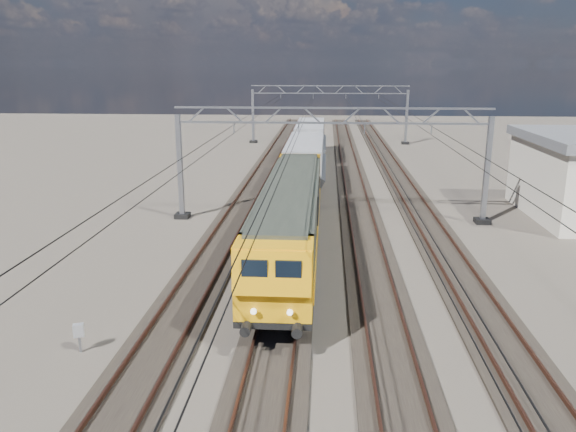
# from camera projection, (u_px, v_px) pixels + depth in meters

# --- Properties ---
(ground) EXTENTS (160.00, 160.00, 0.00)m
(ground) POSITION_uv_depth(u_px,v_px,m) (330.00, 239.00, 31.80)
(ground) COLOR black
(ground) RESTS_ON ground
(track_outer_west) EXTENTS (2.60, 140.00, 0.30)m
(track_outer_west) POSITION_uv_depth(u_px,v_px,m) (225.00, 236.00, 32.18)
(track_outer_west) COLOR black
(track_outer_west) RESTS_ON ground
(track_loco) EXTENTS (2.60, 140.00, 0.30)m
(track_loco) POSITION_uv_depth(u_px,v_px,m) (295.00, 237.00, 31.91)
(track_loco) COLOR black
(track_loco) RESTS_ON ground
(track_inner_east) EXTENTS (2.60, 140.00, 0.30)m
(track_inner_east) POSITION_uv_depth(u_px,v_px,m) (365.00, 239.00, 31.65)
(track_inner_east) COLOR black
(track_inner_east) RESTS_ON ground
(track_outer_east) EXTENTS (2.60, 140.00, 0.30)m
(track_outer_east) POSITION_uv_depth(u_px,v_px,m) (437.00, 240.00, 31.39)
(track_outer_east) COLOR black
(track_outer_east) RESTS_ON ground
(catenary_gantry_mid) EXTENTS (19.90, 0.90, 7.11)m
(catenary_gantry_mid) POSITION_uv_depth(u_px,v_px,m) (331.00, 160.00, 34.63)
(catenary_gantry_mid) COLOR gray
(catenary_gantry_mid) RESTS_ON ground
(catenary_gantry_far) EXTENTS (19.90, 0.90, 7.11)m
(catenary_gantry_far) POSITION_uv_depth(u_px,v_px,m) (329.00, 112.00, 69.30)
(catenary_gantry_far) COLOR gray
(catenary_gantry_far) RESTS_ON ground
(overhead_wires) EXTENTS (12.03, 140.00, 0.53)m
(overhead_wires) POSITION_uv_depth(u_px,v_px,m) (331.00, 123.00, 38.00)
(overhead_wires) COLOR black
(overhead_wires) RESTS_ON ground
(locomotive) EXTENTS (2.76, 21.10, 3.62)m
(locomotive) POSITION_uv_depth(u_px,v_px,m) (291.00, 215.00, 28.07)
(locomotive) COLOR black
(locomotive) RESTS_ON ground
(hopper_wagon_lead) EXTENTS (3.38, 13.00, 3.25)m
(hopper_wagon_lead) POSITION_uv_depth(u_px,v_px,m) (305.00, 159.00, 45.13)
(hopper_wagon_lead) COLOR black
(hopper_wagon_lead) RESTS_ON ground
(hopper_wagon_mid) EXTENTS (3.38, 13.00, 3.25)m
(hopper_wagon_mid) POSITION_uv_depth(u_px,v_px,m) (310.00, 137.00, 58.80)
(hopper_wagon_mid) COLOR black
(hopper_wagon_mid) RESTS_ON ground
(trackside_cabinet) EXTENTS (0.42, 0.36, 1.04)m
(trackside_cabinet) POSITION_uv_depth(u_px,v_px,m) (79.00, 332.00, 19.16)
(trackside_cabinet) COLOR gray
(trackside_cabinet) RESTS_ON ground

